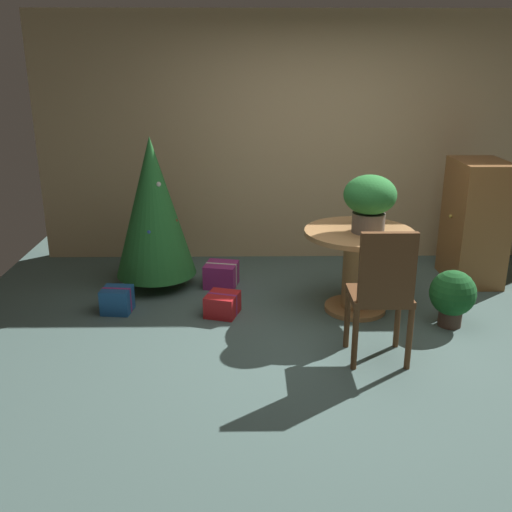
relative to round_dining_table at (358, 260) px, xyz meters
name	(u,v)px	position (x,y,z in m)	size (l,w,h in m)	color
ground_plane	(345,345)	(-0.19, -0.67, -0.47)	(6.60, 6.60, 0.00)	#4C6660
back_wall_panel	(318,140)	(-0.19, 1.53, 0.83)	(6.00, 0.10, 2.60)	tan
round_dining_table	(358,260)	(0.00, 0.00, 0.00)	(0.94, 0.94, 0.74)	#B27F4C
flower_vase	(370,199)	(0.06, -0.05, 0.55)	(0.44, 0.44, 0.48)	#665B51
wooden_chair_near	(383,289)	(0.00, -0.94, 0.11)	(0.43, 0.38, 1.02)	brown
holiday_tree	(153,207)	(-1.84, 0.60, 0.33)	(0.77, 0.77, 1.46)	brown
gift_box_red	(222,304)	(-1.18, -0.08, -0.37)	(0.33, 0.34, 0.19)	red
gift_box_purple	(221,275)	(-1.21, 0.59, -0.35)	(0.35, 0.34, 0.23)	#9E287A
gift_box_blue	(117,300)	(-2.11, -0.01, -0.36)	(0.27, 0.26, 0.22)	#1E569E
wooden_cabinet	(475,222)	(1.28, 0.74, 0.14)	(0.50, 0.67, 1.21)	brown
potted_plant	(453,295)	(0.74, -0.33, -0.19)	(0.38, 0.38, 0.48)	#4C382D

